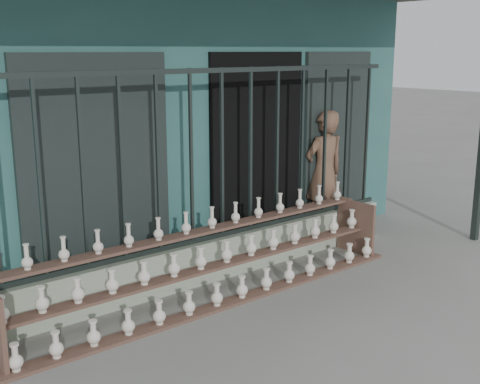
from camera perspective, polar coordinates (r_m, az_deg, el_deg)
ground at (r=5.79m, az=6.38°, el=-11.48°), size 60.00×60.00×0.00m
workshop_building at (r=8.78m, az=-13.51°, el=7.73°), size 7.40×6.60×3.21m
parapet_wall at (r=6.61m, az=-1.65°, el=-6.08°), size 5.00×0.20×0.45m
security_fence at (r=6.33m, az=-1.72°, el=3.56°), size 5.00×0.04×1.80m
shelf_rack at (r=6.01m, az=-2.39°, el=-6.68°), size 4.50×0.68×0.85m
elderly_woman at (r=8.01m, az=7.98°, el=1.76°), size 0.65×0.47×1.67m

